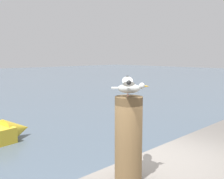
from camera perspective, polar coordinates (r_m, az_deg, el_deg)
The scene contains 2 objects.
mooring_post at distance 2.79m, azimuth 3.64°, elevation -10.66°, with size 0.29×0.29×0.90m, color brown.
seagull at distance 2.67m, azimuth 3.82°, elevation 0.79°, with size 0.49×0.48×0.20m.
Camera 1 is at (-2.36, -2.15, 3.00)m, focal length 41.69 mm.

